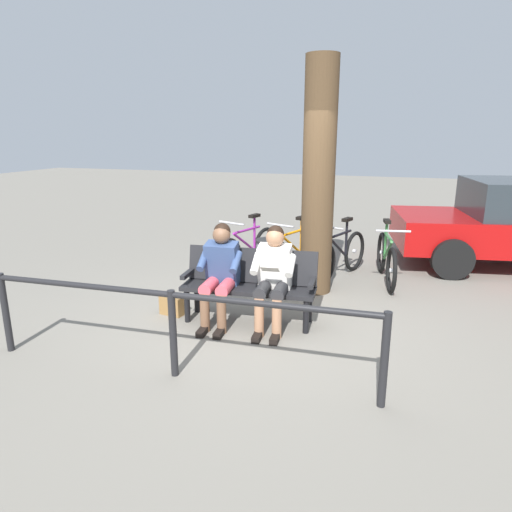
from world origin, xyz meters
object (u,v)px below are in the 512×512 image
Objects in this scene: bench at (250,280)px; litter_bin at (269,265)px; person_reading at (273,273)px; bicycle_purple at (386,259)px; tree_trunk at (319,180)px; bicycle_blue at (295,253)px; handbag at (172,305)px; bicycle_green at (340,256)px; person_companion at (220,269)px; bicycle_black at (248,251)px.

bench reaches higher than litter_bin.
bench is 1.36× the size of person_reading.
bicycle_purple is (-1.18, -2.18, -0.31)m from person_reading.
bicycle_blue is at bearing -54.84° from tree_trunk.
bicycle_green reaches higher than handbag.
litter_bin is 1.84m from bicycle_purple.
bicycle_purple is at bearing -131.46° from bench.
person_reading is at bearing 80.85° from tree_trunk.
litter_bin is 0.47× the size of bicycle_blue.
tree_trunk reaches higher than person_companion.
handbag is at bearing 4.65° from bench.
bicycle_purple is 1.04× the size of bicycle_blue.
person_reading is 2.27m from bicycle_black.
bicycle_green and bicycle_black have the same top height.
tree_trunk is 1.39m from litter_bin.
bicycle_black is (1.48, 0.14, 0.00)m from bicycle_green.
bicycle_green is (-0.89, -0.90, -0.02)m from litter_bin.
bicycle_blue reaches higher than litter_bin.
person_reading is at bearing 7.13° from bicycle_green.
handbag is (0.98, 0.17, -0.39)m from bench.
person_reading is at bearing 44.72° from bicycle_black.
handbag is at bearing -7.05° from person_companion.
bicycle_blue is 0.99× the size of bicycle_black.
bench is at bearing 37.90° from bicycle_black.
bicycle_blue is 0.77m from bicycle_black.
bench is 0.39m from person_reading.
bicycle_black is (0.77, 0.07, 0.00)m from bicycle_blue.
bicycle_black is at bearing -98.76° from handbag.
tree_trunk is at bearing -164.59° from litter_bin.
bicycle_purple is at bearing -123.41° from person_reading.
bicycle_green is (-1.12, -2.20, -0.30)m from person_companion.
bicycle_green is (0.70, 0.03, 0.00)m from bicycle_purple.
tree_trunk reaches higher than bicycle_blue.
person_reading is 1.59× the size of litter_bin.
person_companion is at bearing -49.84° from bicycle_purple.
bench is 2.55m from bicycle_purple.
person_reading is 0.72× the size of bicycle_purple.
tree_trunk is 2.00× the size of bicycle_green.
bicycle_purple is at bearing -141.46° from tree_trunk.
person_companion is 2.12m from bicycle_black.
tree_trunk reaches higher than handbag.
bench is 5.45× the size of handbag.
handbag is 2.83m from bicycle_green.
handbag is 2.38m from bicycle_blue.
handbag is at bearing -7.25° from bicycle_blue.
person_companion is 2.90m from bicycle_purple.
bicycle_green is at bearing -134.81° from litter_bin.
person_reading is 0.37× the size of tree_trunk.
bicycle_blue reaches higher than bench.
bicycle_blue reaches higher than handbag.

